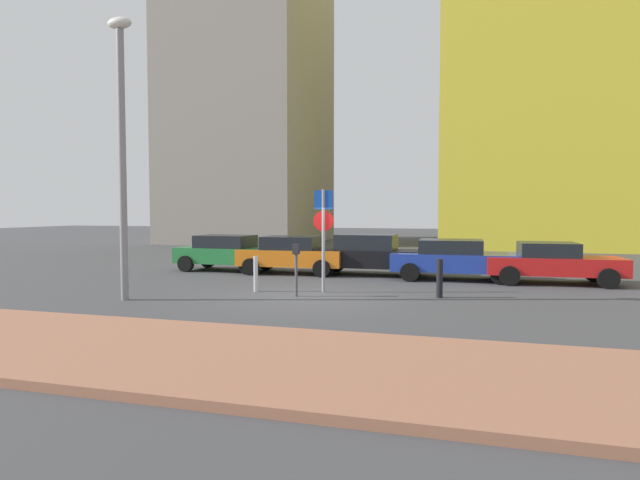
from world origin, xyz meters
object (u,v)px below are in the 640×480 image
Objects in this scene: traffic_bollard_near at (256,274)px; parked_car_red at (552,262)px; street_lamp at (122,137)px; parked_car_green at (226,252)px; parking_meter at (296,263)px; traffic_bollard_mid at (440,278)px; parked_car_black at (370,254)px; parked_car_blue at (454,259)px; parking_sign_post at (323,228)px; parked_car_orange at (292,254)px.

parked_car_red is at bearing 26.76° from traffic_bollard_near.
parked_car_green is at bearing 94.40° from street_lamp.
traffic_bollard_near is (3.35, -4.84, -0.23)m from parked_car_green.
traffic_bollard_near is at bearing 160.21° from parking_meter.
traffic_bollard_mid reaches higher than traffic_bollard_near.
traffic_bollard_near is at bearing -175.63° from traffic_bollard_mid.
parked_car_green reaches higher than parked_car_red.
traffic_bollard_near is 0.98× the size of traffic_bollard_mid.
parked_car_green is 3.79× the size of traffic_bollard_near.
parked_car_green is at bearing 177.80° from parked_car_red.
street_lamp reaches higher than parking_meter.
parked_car_black reaches higher than parking_meter.
parked_car_blue is 1.43× the size of parking_sign_post.
parking_meter is (1.94, -5.22, 0.19)m from parked_car_orange.
parked_car_black is (2.96, 0.29, 0.03)m from parked_car_orange.
parking_sign_post is 1.45m from parking_meter.
parked_car_red reaches higher than traffic_bollard_near.
parked_car_blue reaches higher than traffic_bollard_mid.
parked_car_red is 4.09× the size of traffic_bollard_near.
parking_sign_post is at bearing 179.51° from traffic_bollard_mid.
parking_meter is (-1.02, -5.51, 0.17)m from parked_car_black.
traffic_bollard_near is (-8.69, -4.38, -0.18)m from parked_car_red.
parked_car_blue is (8.89, -0.38, -0.02)m from parked_car_green.
parking_meter is at bearing -100.49° from parked_car_black.
parked_car_orange is 9.19m from parked_car_red.
parked_car_blue is 4.11× the size of traffic_bollard_near.
traffic_bollard_near is (-1.45, 0.52, -0.42)m from parking_meter.
parked_car_green is 0.89× the size of parked_car_black.
parked_car_red is 7.89m from parking_sign_post.
parked_car_green is 0.98× the size of parked_car_orange.
parked_car_orange is 1.35× the size of parking_sign_post.
street_lamp is at bearing -140.58° from parked_car_blue.
parked_car_orange is 8.28m from street_lamp.
parked_car_orange is at bearing 178.04° from parked_car_red.
parked_car_blue is at bearing 38.89° from traffic_bollard_near.
parked_car_blue reaches higher than parked_car_red.
parked_car_black reaches higher than traffic_bollard_mid.
parked_car_blue is (6.03, -0.23, -0.01)m from parked_car_orange.
parked_car_red is at bearing 34.10° from parking_meter.
parked_car_red is 13.83m from street_lamp.
parking_sign_post is 2.45m from traffic_bollard_near.
parked_car_black is at bearing 121.95° from traffic_bollard_mid.
parked_car_green reaches higher than parked_car_blue.
parked_car_green reaches higher than traffic_bollard_near.
parked_car_orange is 7.23m from traffic_bollard_mid.
parked_car_green is 9.75m from traffic_bollard_mid.
parked_car_orange is 0.55× the size of street_lamp.
parking_meter is 4.01m from traffic_bollard_mid.
street_lamp is (0.56, -7.23, 3.61)m from parked_car_green.
traffic_bollard_near is at bearing -167.55° from parking_sign_post.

